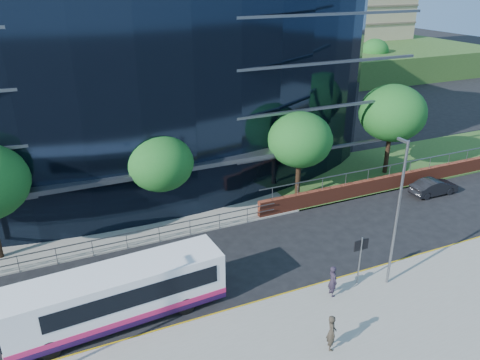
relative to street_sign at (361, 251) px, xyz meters
name	(u,v)px	position (x,y,z in m)	size (l,w,h in m)	color
ground	(268,289)	(-4.50, 1.59, -2.15)	(200.00, 200.00, 0.00)	black
pavement_near	(320,352)	(-4.50, -3.41, -2.07)	(80.00, 8.00, 0.15)	gray
kerb	(277,299)	(-4.50, 0.59, -2.07)	(80.00, 0.25, 0.16)	gray
yellow_line_outer	(275,298)	(-4.50, 0.79, -2.14)	(80.00, 0.08, 0.01)	gold
yellow_line_inner	(274,296)	(-4.50, 0.94, -2.14)	(80.00, 0.08, 0.01)	gold
far_forecourt	(116,219)	(-10.50, 12.59, -2.10)	(50.00, 8.00, 0.10)	gray
grass_verge	(447,155)	(19.50, 12.59, -2.09)	(36.00, 8.00, 0.12)	#2D511E
glass_office	(108,73)	(-8.50, 22.44, 5.85)	(44.00, 23.10, 16.00)	black
retaining_wall	(447,171)	(15.50, 8.89, -1.54)	(34.00, 0.40, 2.11)	maroon
guard_railings	(92,244)	(-12.50, 8.59, -1.33)	(24.00, 0.05, 1.10)	slate
apartment_block	(284,0)	(27.50, 58.80, 8.96)	(60.00, 42.00, 30.00)	#2D511E
street_sign	(361,251)	(0.00, 0.00, 0.00)	(0.85, 0.09, 2.80)	slate
tree_far_b	(160,163)	(-7.50, 11.09, 2.06)	(4.29, 4.29, 6.05)	black
tree_far_c	(300,140)	(2.50, 10.59, 2.39)	(4.62, 4.62, 6.51)	black
tree_far_d	(393,113)	(11.50, 11.59, 3.04)	(5.28, 5.28, 7.44)	black
tree_dist_e	(292,57)	(19.50, 41.59, 2.39)	(4.62, 4.62, 6.51)	black
tree_dist_f	(375,51)	(35.50, 43.59, 2.06)	(4.29, 4.29, 6.05)	black
streetlight_east	(397,211)	(1.50, -0.59, 2.29)	(0.15, 0.77, 8.00)	slate
city_bus	(120,294)	(-11.98, 2.39, -0.68)	(10.35, 3.01, 2.76)	white
parked_car	(434,187)	(12.16, 6.91, -1.53)	(1.30, 3.74, 1.23)	black
pedestrian	(333,281)	(-1.82, -0.30, -1.14)	(0.63, 0.41, 1.72)	#241D2C
pedestrian_b	(332,332)	(-4.00, -3.42, -1.13)	(0.64, 0.42, 1.75)	#302B22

